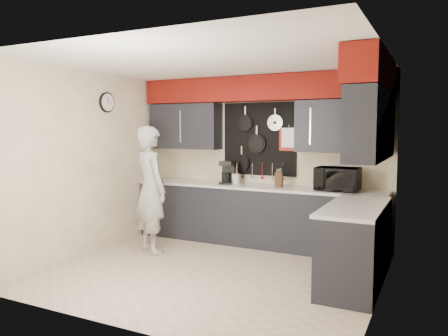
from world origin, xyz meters
The scene contains 10 objects.
ground centered at (0.00, 0.00, 0.00)m, with size 4.00×4.00×0.00m, color #C3AD97.
back_wall_assembly centered at (0.01, 1.60, 2.01)m, with size 4.00×0.36×2.60m.
right_wall_assembly centered at (1.85, 0.26, 1.94)m, with size 0.36×3.50×2.60m.
left_wall_assembly centered at (-1.99, 0.02, 1.33)m, with size 0.05×3.50×2.60m.
base_cabinets centered at (0.49, 1.13, 0.46)m, with size 3.95×2.20×0.92m.
microwave centered at (1.25, 1.43, 1.08)m, with size 0.59×0.40×0.33m, color black.
knife_block centered at (0.40, 1.40, 1.03)m, with size 0.10×0.10×0.22m, color #331B10.
utensil_crock centered at (-0.35, 1.48, 1.00)m, with size 0.12×0.12×0.16m, color white.
coffee_maker centered at (-0.48, 1.43, 1.11)m, with size 0.26×0.29×0.36m.
person centered at (-1.18, 0.38, 0.91)m, with size 0.67×0.44×1.83m, color #A8A7A5.
Camera 1 is at (2.53, -4.72, 1.79)m, focal length 35.00 mm.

